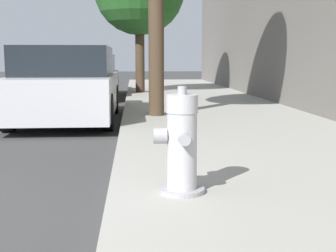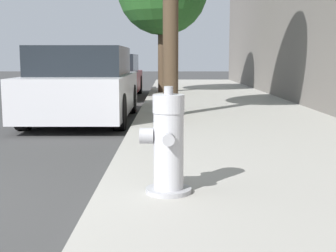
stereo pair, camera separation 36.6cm
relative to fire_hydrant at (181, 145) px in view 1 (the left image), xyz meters
name	(u,v)px [view 1 (the left image)]	position (x,y,z in m)	size (l,w,h in m)	color
fire_hydrant	(181,145)	(0.00, 0.00, 0.00)	(0.41, 0.41, 0.84)	#97979C
parked_car_near	(67,86)	(-1.63, 5.43, 0.15)	(1.82, 4.03, 1.42)	#B7B7BC
parked_car_mid	(89,77)	(-1.75, 11.05, 0.11)	(1.70, 4.27, 1.32)	maroon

